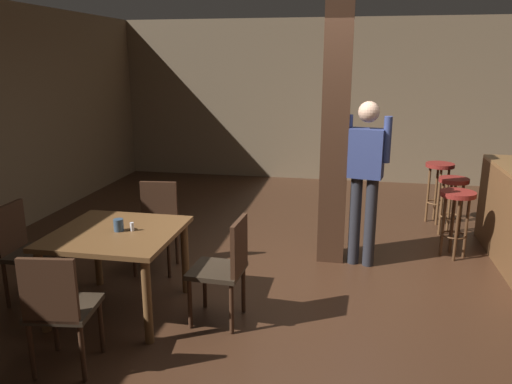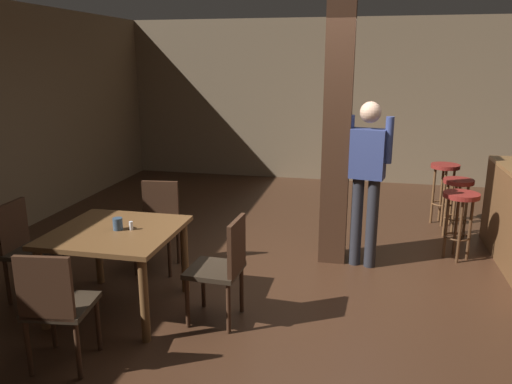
# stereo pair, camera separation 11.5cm
# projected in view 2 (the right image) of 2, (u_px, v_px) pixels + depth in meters

# --- Properties ---
(ground_plane) EXTENTS (10.80, 10.80, 0.00)m
(ground_plane) POSITION_uv_depth(u_px,v_px,m) (326.00, 288.00, 4.78)
(ground_plane) COLOR #382114
(wall_back) EXTENTS (8.00, 0.10, 2.80)m
(wall_back) POSITION_uv_depth(u_px,v_px,m) (350.00, 102.00, 8.66)
(wall_back) COLOR #756047
(wall_back) RESTS_ON ground_plane
(pillar) EXTENTS (0.28, 0.28, 2.80)m
(pillar) POSITION_uv_depth(u_px,v_px,m) (337.00, 131.00, 5.12)
(pillar) COLOR #382114
(pillar) RESTS_ON ground_plane
(dining_table) EXTENTS (1.02, 1.02, 0.73)m
(dining_table) POSITION_uv_depth(u_px,v_px,m) (116.00, 242.00, 4.23)
(dining_table) COLOR brown
(dining_table) RESTS_ON ground_plane
(chair_north) EXTENTS (0.47, 0.47, 0.89)m
(chair_north) POSITION_uv_depth(u_px,v_px,m) (158.00, 221.00, 5.14)
(chair_north) COLOR #2D2319
(chair_north) RESTS_ON ground_plane
(chair_east) EXTENTS (0.44, 0.44, 0.89)m
(chair_east) POSITION_uv_depth(u_px,v_px,m) (223.00, 265.00, 4.05)
(chair_east) COLOR #2D2319
(chair_east) RESTS_ON ground_plane
(chair_south) EXTENTS (0.47, 0.47, 0.89)m
(chair_south) POSITION_uv_depth(u_px,v_px,m) (55.00, 304.00, 3.40)
(chair_south) COLOR #2D2319
(chair_south) RESTS_ON ground_plane
(chair_west) EXTENTS (0.43, 0.43, 0.89)m
(chair_west) POSITION_uv_depth(u_px,v_px,m) (26.00, 245.00, 4.46)
(chair_west) COLOR #2D2319
(chair_west) RESTS_ON ground_plane
(napkin_cup) EXTENTS (0.08, 0.08, 0.10)m
(napkin_cup) POSITION_uv_depth(u_px,v_px,m) (118.00, 224.00, 4.18)
(napkin_cup) COLOR #33475B
(napkin_cup) RESTS_ON dining_table
(salt_shaker) EXTENTS (0.03, 0.03, 0.07)m
(salt_shaker) POSITION_uv_depth(u_px,v_px,m) (131.00, 226.00, 4.19)
(salt_shaker) COLOR silver
(salt_shaker) RESTS_ON dining_table
(standing_person) EXTENTS (0.47, 0.27, 1.72)m
(standing_person) POSITION_uv_depth(u_px,v_px,m) (367.00, 173.00, 5.05)
(standing_person) COLOR navy
(standing_person) RESTS_ON ground_plane
(bar_stool_near) EXTENTS (0.38, 0.38, 0.75)m
(bar_stool_near) POSITION_uv_depth(u_px,v_px,m) (460.00, 209.00, 5.33)
(bar_stool_near) COLOR maroon
(bar_stool_near) RESTS_ON ground_plane
(bar_stool_mid) EXTENTS (0.35, 0.35, 0.73)m
(bar_stool_mid) POSITION_uv_depth(u_px,v_px,m) (457.00, 194.00, 6.00)
(bar_stool_mid) COLOR maroon
(bar_stool_mid) RESTS_ON ground_plane
(bar_stool_far) EXTENTS (0.36, 0.36, 0.80)m
(bar_stool_far) POSITION_uv_depth(u_px,v_px,m) (444.00, 179.00, 6.49)
(bar_stool_far) COLOR maroon
(bar_stool_far) RESTS_ON ground_plane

